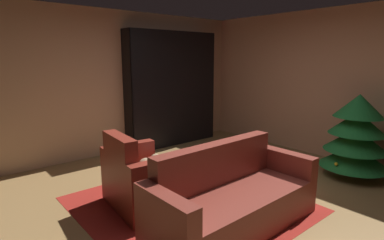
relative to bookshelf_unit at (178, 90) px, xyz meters
name	(u,v)px	position (x,y,z in m)	size (l,w,h in m)	color
ground_plane	(219,202)	(2.53, -1.30, -1.11)	(6.67, 6.67, 0.00)	olive
wall_back	(334,85)	(2.53, 1.50, 0.20)	(5.61, 0.06, 2.62)	tan
wall_left	(114,83)	(-0.24, -1.30, 0.20)	(0.06, 5.68, 2.62)	tan
area_rug	(189,204)	(2.34, -1.63, -1.11)	(2.49, 2.42, 0.01)	maroon
bookshelf_unit	(178,90)	(0.00, 0.00, 0.00)	(0.33, 2.04, 2.29)	black
armchair_red	(140,181)	(2.00, -2.11, -0.79)	(1.02, 0.78, 0.92)	maroon
couch_red	(232,200)	(3.02, -1.60, -0.81)	(0.79, 1.98, 0.87)	maroon
coffee_table	(187,175)	(2.40, -1.70, -0.70)	(0.75, 0.75, 0.46)	black
book_stack_on_table	(182,168)	(2.36, -1.75, -0.60)	(0.23, 0.16, 0.11)	#3C7555
bottle_on_table	(202,161)	(2.42, -1.49, -0.57)	(0.08, 0.08, 0.23)	navy
decorated_tree	(356,136)	(3.22, 0.89, -0.48)	(0.98, 0.98, 1.26)	brown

